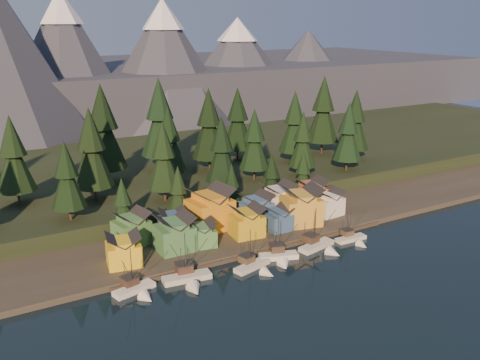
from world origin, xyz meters
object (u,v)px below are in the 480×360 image
house_front_0 (124,249)px  boat_5 (354,235)px  boat_1 (188,273)px  boat_3 (280,252)px  house_back_1 (173,223)px  house_back_0 (131,227)px  boat_4 (320,241)px  boat_2 (255,262)px  house_front_1 (174,232)px  boat_0 (136,284)px

house_front_0 → boat_5: bearing=-3.4°
boat_1 → boat_3: boat_1 is taller
boat_5 → house_front_0: house_front_0 is taller
boat_3 → house_back_1: (-18.81, 22.98, 3.45)m
boat_1 → house_back_0: 24.80m
house_back_1 → boat_4: bearing=-22.9°
boat_2 → boat_3: size_ratio=0.93×
house_front_1 → house_front_0: bearing=-171.5°
boat_4 → house_front_1: 37.76m
boat_1 → boat_4: bearing=6.2°
house_front_1 → boat_1: bearing=-101.2°
house_front_1 → house_back_1: bearing=71.4°
boat_0 → boat_1: bearing=-18.4°
boat_2 → boat_0: bearing=159.1°
boat_4 → house_front_0: 50.03m
boat_0 → boat_1: (11.93, -1.17, 0.20)m
boat_3 → house_back_0: (-29.60, 24.70, 3.92)m
boat_2 → house_front_0: 31.46m
boat_1 → boat_0: bearing=-178.3°
boat_3 → house_front_0: 38.06m
house_front_1 → house_back_0: 12.12m
boat_0 → boat_5: boat_0 is taller
boat_5 → house_back_0: 59.03m
boat_0 → boat_3: 36.63m
boat_0 → boat_2: size_ratio=1.04×
boat_1 → house_front_1: boat_1 is taller
boat_2 → house_front_1: (-13.33, 17.21, 4.38)m
boat_4 → house_back_1: (-31.48, 22.97, 3.44)m
boat_1 → house_front_0: bearing=135.8°
house_front_1 → house_back_0: (-8.23, 8.90, -0.18)m
boat_0 → boat_5: (60.19, -2.36, -0.34)m
boat_3 → house_front_1: 26.90m
boat_5 → house_back_0: house_back_0 is taller
boat_0 → house_front_0: 12.67m
boat_2 → boat_4: size_ratio=0.89×
boat_2 → boat_3: 8.17m
house_back_0 → boat_0: bearing=-117.6°
boat_1 → house_front_1: (3.28, 15.10, 4.01)m
house_front_0 → boat_1: bearing=-41.0°
boat_5 → boat_4: bearing=179.2°
boat_1 → boat_4: boat_1 is taller
boat_4 → house_back_0: bearing=137.8°
house_front_1 → boat_4: bearing=-23.8°
boat_2 → house_front_1: house_front_1 is taller
boat_3 → house_front_0: (-35.24, 14.00, 3.32)m
boat_3 → house_back_1: bearing=148.1°
boat_4 → house_back_0: 49.12m
boat_3 → boat_4: size_ratio=0.97×
boat_4 → boat_5: (10.93, -0.50, -0.46)m
boat_0 → boat_4: (49.26, -1.86, 0.13)m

